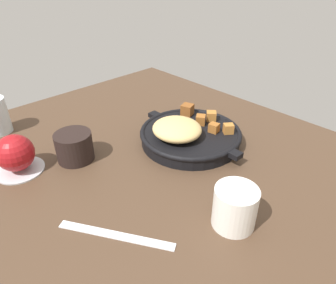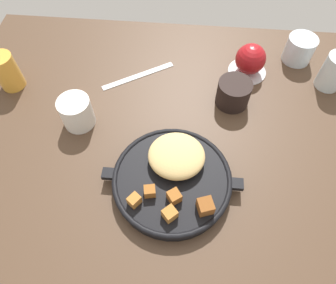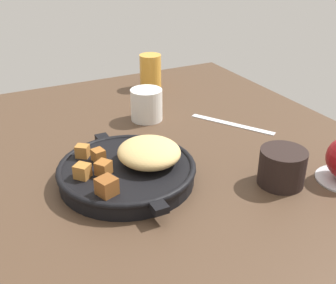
{
  "view_description": "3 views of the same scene",
  "coord_description": "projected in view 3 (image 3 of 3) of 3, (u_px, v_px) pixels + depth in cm",
  "views": [
    {
      "loc": [
        -40.05,
        38.03,
        40.57
      ],
      "look_at": [
        1.45,
        -1.77,
        4.99
      ],
      "focal_mm": 33.05,
      "sensor_mm": 36.0,
      "label": 1
    },
    {
      "loc": [
        5.05,
        -38.72,
        59.67
      ],
      "look_at": [
        1.84,
        -2.66,
        3.08
      ],
      "focal_mm": 32.57,
      "sensor_mm": 36.0,
      "label": 2
    },
    {
      "loc": [
        64.03,
        -33.86,
        40.69
      ],
      "look_at": [
        4.62,
        -3.66,
        6.66
      ],
      "focal_mm": 44.66,
      "sensor_mm": 36.0,
      "label": 3
    }
  ],
  "objects": [
    {
      "name": "ground_plane",
      "position": [
        174.0,
        164.0,
        0.84
      ],
      "size": [
        107.77,
        85.74,
        2.4
      ],
      "primitive_type": "cube",
      "color": "#473323"
    },
    {
      "name": "butter_knife",
      "position": [
        232.0,
        124.0,
        0.97
      ],
      "size": [
        18.28,
        12.15,
        0.36
      ],
      "primitive_type": "cube",
      "rotation": [
        0.0,
        0.0,
        0.55
      ],
      "color": "silver",
      "rests_on": "ground_plane"
    },
    {
      "name": "ceramic_mug_white",
      "position": [
        147.0,
        105.0,
        0.99
      ],
      "size": [
        7.48,
        7.48,
        7.49
      ],
      "primitive_type": "cylinder",
      "color": "silver",
      "rests_on": "ground_plane"
    },
    {
      "name": "coffee_mug_dark",
      "position": [
        282.0,
        167.0,
        0.74
      ],
      "size": [
        8.24,
        8.24,
        6.58
      ],
      "primitive_type": "cylinder",
      "color": "black",
      "rests_on": "ground_plane"
    },
    {
      "name": "cast_iron_skillet",
      "position": [
        130.0,
        168.0,
        0.75
      ],
      "size": [
        29.19,
        24.84,
        7.15
      ],
      "color": "black",
      "rests_on": "ground_plane"
    },
    {
      "name": "juice_glass_amber",
      "position": [
        150.0,
        71.0,
        1.18
      ],
      "size": [
        6.09,
        6.09,
        9.47
      ],
      "primitive_type": "cylinder",
      "color": "gold",
      "rests_on": "ground_plane"
    }
  ]
}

